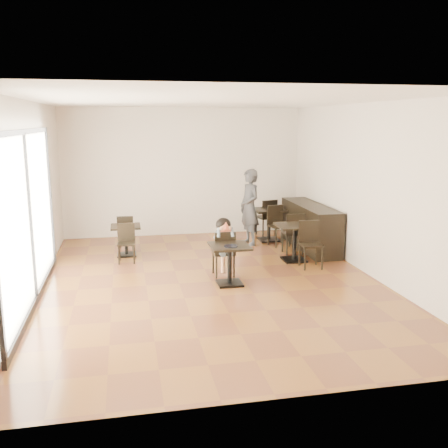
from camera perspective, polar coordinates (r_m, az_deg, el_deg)
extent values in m
cube|color=brown|center=(9.13, -1.47, -6.58)|extent=(6.00, 8.00, 0.01)
cube|color=white|center=(8.68, -1.58, 13.92)|extent=(6.00, 8.00, 0.01)
cube|color=silver|center=(12.69, -4.65, 5.93)|extent=(6.00, 0.01, 3.20)
cube|color=silver|center=(4.94, 6.49, -3.14)|extent=(6.00, 0.01, 3.20)
cube|color=silver|center=(8.77, -21.25, 2.62)|extent=(0.01, 8.00, 3.20)
cube|color=silver|center=(9.73, 16.20, 3.77)|extent=(0.01, 8.00, 3.20)
cube|color=white|center=(8.31, -21.51, 0.74)|extent=(0.04, 4.50, 2.60)
cylinder|color=black|center=(8.68, 0.78, -2.53)|extent=(0.24, 0.24, 0.01)
imported|color=#3E3F43|center=(11.64, 2.93, 1.91)|extent=(0.56, 0.73, 1.78)
cube|color=black|center=(11.57, 9.81, -0.27)|extent=(0.60, 2.40, 1.00)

